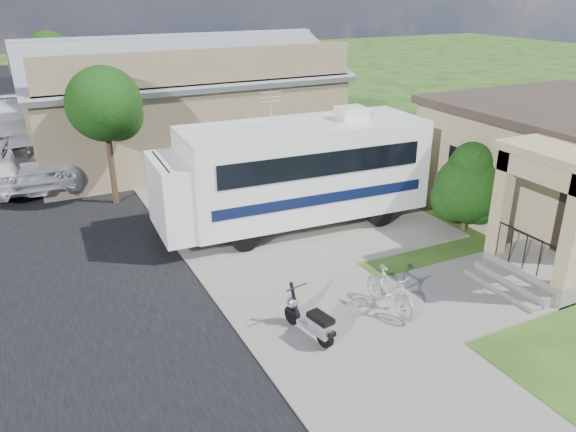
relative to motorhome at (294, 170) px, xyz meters
name	(u,v)px	position (x,y,z in m)	size (l,w,h in m)	color
ground	(354,299)	(-0.74, -4.56, -1.78)	(120.00, 120.00, 0.00)	#163A0F
sidewalk_slab	(187,182)	(-1.74, 5.44, -1.75)	(4.00, 80.00, 0.06)	slate
driveway_slab	(317,221)	(0.76, -0.06, -1.75)	(7.00, 6.00, 0.05)	slate
walk_slab	(481,289)	(2.26, -5.56, -1.75)	(4.00, 3.00, 0.05)	slate
house	(574,162)	(8.15, -3.14, 0.00)	(9.47, 7.80, 3.54)	#9B8A62
warehouse	(179,108)	(-0.74, 9.40, 0.21)	(12.50, 8.40, 5.04)	#736248
street_tree_a	(108,107)	(-4.43, 4.49, 1.47)	(2.44, 2.40, 4.58)	black
street_tree_b	(69,66)	(-4.43, 14.49, 1.62)	(2.44, 2.40, 4.73)	black
street_tree_c	(51,53)	(-4.43, 23.49, 1.33)	(2.44, 2.40, 4.42)	black
motorhome	(294,170)	(0.00, 0.00, 0.00)	(8.18, 2.94, 4.14)	silver
shrub	(469,185)	(4.50, -2.52, -0.38)	(2.22, 2.12, 2.73)	black
scooter	(312,321)	(-2.42, -5.53, -1.32)	(0.64, 1.51, 1.00)	black
bicycle	(390,293)	(-0.35, -5.38, -1.28)	(0.47, 1.66, 1.00)	#B9B8C0
pickup_truck	(36,157)	(-6.65, 8.32, -0.89)	(2.94, 6.37, 1.77)	silver
van	(8,122)	(-7.40, 15.38, -0.91)	(2.42, 5.94, 1.72)	silver
garden_hose	(491,271)	(3.07, -5.07, -1.69)	(0.40, 0.40, 0.18)	#13631D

